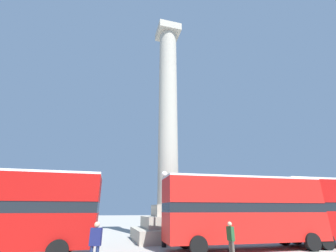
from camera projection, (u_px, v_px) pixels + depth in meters
ground_plane at (168, 240)px, 18.18m from camera, size 200.00×200.00×0.00m
monument_column at (168, 146)px, 20.98m from camera, size 5.55×5.55×22.95m
bus_c at (243, 208)px, 14.56m from camera, size 10.43×3.29×4.33m
equestrian_statue at (68, 219)px, 21.25m from camera, size 3.76×3.08×5.57m
street_lamp at (164, 200)px, 15.78m from camera, size 0.45×0.45×4.97m
pedestrian_near_lamp at (95, 242)px, 9.41m from camera, size 0.51×0.33×1.82m
pedestrian_by_plinth at (231, 238)px, 11.31m from camera, size 0.23×0.46×1.73m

